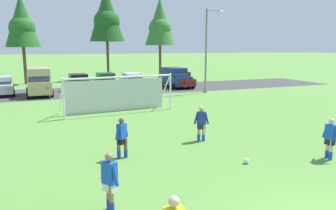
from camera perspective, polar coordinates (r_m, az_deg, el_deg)
The scene contains 19 objects.
ground_plane at distance 21.38m, azimuth -4.22°, elevation -1.73°, with size 400.00×400.00×0.00m, color #598C3D.
parking_lot_strip at distance 33.82m, azimuth -10.92°, elevation 2.49°, with size 52.00×8.40×0.01m, color #3D3D3F.
soccer_ball at distance 12.92m, azimuth 13.56°, elevation -9.45°, with size 0.22×0.22×0.22m.
soccer_goal at distance 22.43m, azimuth -8.86°, elevation 2.08°, with size 7.55×2.56×2.57m.
player_striker_near at distance 15.39m, azimuth 5.84°, elevation -3.28°, with size 0.72×0.30×1.64m.
player_midfield_center at distance 13.10m, azimuth -8.06°, elevation -5.71°, with size 0.66×0.49×1.64m.
player_defender_far at distance 9.03m, azimuth -10.15°, elevation -13.18°, with size 0.41×0.70×1.64m.
player_winger_left at distance 14.36m, azimuth 26.47°, elevation -5.28°, with size 0.31×0.75×1.64m.
parked_car_slot_far_left at distance 33.45m, azimuth -27.04°, elevation 2.99°, with size 2.28×4.33×1.72m.
parked_car_slot_left at distance 31.98m, azimuth -21.66°, elevation 3.94°, with size 2.30×4.85×2.52m.
parked_car_slot_center_left at distance 33.88m, azimuth -15.34°, elevation 3.81°, with size 2.11×4.24×1.72m.
parked_car_slot_center at distance 34.84m, azimuth -10.81°, elevation 4.15°, with size 2.07×4.21×1.72m.
parked_car_slot_center_right at distance 34.40m, azimuth -6.18°, elevation 4.20°, with size 2.10×4.24×1.72m.
parked_car_slot_right at distance 35.76m, azimuth 1.16°, elevation 4.86°, with size 2.41×4.73×2.16m.
parked_car_slot_far_right at distance 35.73m, azimuth 2.15°, elevation 4.47°, with size 2.05×4.21×1.72m.
tree_left_edge at distance 42.58m, azimuth -24.20°, elevation 13.03°, with size 3.92×3.92×10.47m.
tree_mid_left at distance 45.82m, azimuth -10.70°, elevation 15.08°, with size 4.63×4.63×12.35m.
tree_center_back at distance 46.43m, azimuth -1.41°, elevation 14.12°, with size 4.17×4.17×11.11m.
street_lamp at distance 31.78m, azimuth 6.93°, elevation 9.52°, with size 2.00×0.32×7.91m.
Camera 1 is at (-6.30, -4.96, 4.37)m, focal length 34.89 mm.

